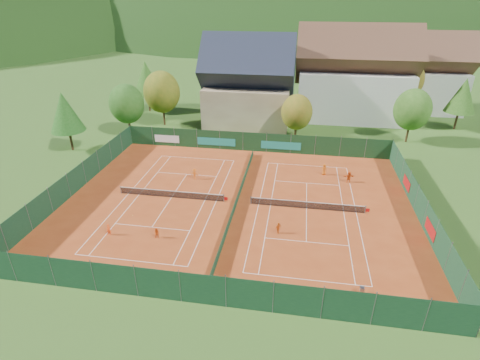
% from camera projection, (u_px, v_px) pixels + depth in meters
% --- Properties ---
extents(ground, '(600.00, 600.00, 0.00)m').
position_uv_depth(ground, '(237.00, 203.00, 43.68)').
color(ground, '#2D541A').
rests_on(ground, ground).
extents(clay_pad, '(40.00, 32.00, 0.01)m').
position_uv_depth(clay_pad, '(237.00, 203.00, 43.67)').
color(clay_pad, '#9D3B17').
rests_on(clay_pad, ground).
extents(court_markings_left, '(11.03, 23.83, 0.00)m').
position_uv_depth(court_markings_left, '(172.00, 197.00, 44.81)').
color(court_markings_left, white).
rests_on(court_markings_left, ground).
extents(court_markings_right, '(11.03, 23.83, 0.00)m').
position_uv_depth(court_markings_right, '(307.00, 208.00, 42.52)').
color(court_markings_right, white).
rests_on(court_markings_right, ground).
extents(tennis_net_left, '(13.30, 0.10, 1.02)m').
position_uv_depth(tennis_net_left, '(172.00, 194.00, 44.57)').
color(tennis_net_left, '#59595B').
rests_on(tennis_net_left, ground).
extents(tennis_net_right, '(13.30, 0.10, 1.02)m').
position_uv_depth(tennis_net_right, '(308.00, 205.00, 42.28)').
color(tennis_net_right, '#59595B').
rests_on(tennis_net_right, ground).
extents(court_divider, '(0.03, 28.80, 1.00)m').
position_uv_depth(court_divider, '(237.00, 199.00, 43.45)').
color(court_divider, '#143821').
rests_on(court_divider, ground).
extents(fence_north, '(40.00, 0.10, 3.00)m').
position_uv_depth(fence_north, '(252.00, 142.00, 57.16)').
color(fence_north, '#133519').
rests_on(fence_north, ground).
extents(fence_south, '(40.00, 0.04, 3.00)m').
position_uv_depth(fence_south, '(203.00, 289.00, 28.91)').
color(fence_south, '#13341D').
rests_on(fence_south, ground).
extents(fence_west, '(0.04, 32.00, 3.00)m').
position_uv_depth(fence_west, '(77.00, 179.00, 45.86)').
color(fence_west, '#143921').
rests_on(fence_west, ground).
extents(fence_east, '(0.09, 32.00, 3.00)m').
position_uv_depth(fence_east, '(420.00, 206.00, 40.19)').
color(fence_east, '#163D23').
rests_on(fence_east, ground).
extents(chalet, '(16.20, 12.00, 16.00)m').
position_uv_depth(chalet, '(248.00, 87.00, 67.52)').
color(chalet, tan).
rests_on(chalet, ground).
extents(hotel_block_a, '(21.60, 11.00, 17.25)m').
position_uv_depth(hotel_block_a, '(354.00, 79.00, 69.74)').
color(hotel_block_a, silver).
rests_on(hotel_block_a, ground).
extents(hotel_block_b, '(17.28, 10.00, 15.50)m').
position_uv_depth(hotel_block_b, '(421.00, 77.00, 75.13)').
color(hotel_block_b, silver).
rests_on(hotel_block_b, ground).
extents(tree_west_front, '(5.72, 5.72, 8.69)m').
position_uv_depth(tree_west_front, '(127.00, 104.00, 61.99)').
color(tree_west_front, '#412817').
rests_on(tree_west_front, ground).
extents(tree_west_mid, '(6.44, 6.44, 9.78)m').
position_uv_depth(tree_west_mid, '(162.00, 92.00, 66.39)').
color(tree_west_mid, '#492D1A').
rests_on(tree_west_mid, ground).
extents(tree_west_back, '(5.60, 5.60, 10.00)m').
position_uv_depth(tree_west_back, '(146.00, 78.00, 73.99)').
color(tree_west_back, '#452E18').
rests_on(tree_west_back, ground).
extents(tree_center, '(5.01, 5.01, 7.60)m').
position_uv_depth(tree_center, '(297.00, 112.00, 60.05)').
color(tree_center, '#442F18').
rests_on(tree_center, ground).
extents(tree_east_front, '(5.72, 5.72, 8.69)m').
position_uv_depth(tree_east_front, '(412.00, 110.00, 58.93)').
color(tree_east_front, '#49341A').
rests_on(tree_east_front, ground).
extents(tree_east_mid, '(5.04, 5.04, 9.00)m').
position_uv_depth(tree_east_mid, '(463.00, 95.00, 64.24)').
color(tree_east_mid, '#432818').
rests_on(tree_east_mid, ground).
extents(tree_west_side, '(5.04, 5.04, 9.00)m').
position_uv_depth(tree_west_side, '(65.00, 112.00, 55.50)').
color(tree_west_side, '#452C18').
rests_on(tree_west_side, ground).
extents(tree_east_back, '(7.15, 7.15, 10.86)m').
position_uv_depth(tree_east_back, '(404.00, 80.00, 72.12)').
color(tree_east_back, '#402C17').
rests_on(tree_east_back, ground).
extents(mountain_backdrop, '(820.00, 530.00, 242.00)m').
position_uv_depth(mountain_backdrop, '(333.00, 89.00, 263.07)').
color(mountain_backdrop, black).
rests_on(mountain_backdrop, ground).
extents(ball_hopper, '(0.34, 0.34, 0.80)m').
position_uv_depth(ball_hopper, '(362.00, 289.00, 30.31)').
color(ball_hopper, slate).
rests_on(ball_hopper, ground).
extents(loose_ball_0, '(0.07, 0.07, 0.07)m').
position_uv_depth(loose_ball_0, '(132.00, 215.00, 41.21)').
color(loose_ball_0, '#CCD833').
rests_on(loose_ball_0, ground).
extents(loose_ball_1, '(0.07, 0.07, 0.07)m').
position_uv_depth(loose_ball_1, '(245.00, 255.00, 35.01)').
color(loose_ball_1, '#CCD833').
rests_on(loose_ball_1, ground).
extents(loose_ball_2, '(0.07, 0.07, 0.07)m').
position_uv_depth(loose_ball_2, '(252.00, 188.00, 46.86)').
color(loose_ball_2, '#CCD833').
rests_on(loose_ball_2, ground).
extents(player_left_near, '(0.47, 0.32, 1.26)m').
position_uv_depth(player_left_near, '(109.00, 230.00, 37.67)').
color(player_left_near, '#EA4A14').
rests_on(player_left_near, ground).
extents(player_left_mid, '(0.60, 0.47, 1.21)m').
position_uv_depth(player_left_mid, '(157.00, 233.00, 37.16)').
color(player_left_mid, '#E55314').
rests_on(player_left_mid, ground).
extents(player_left_far, '(1.04, 0.68, 1.50)m').
position_uv_depth(player_left_far, '(195.00, 174.00, 48.89)').
color(player_left_far, '#DD5C13').
rests_on(player_left_far, ground).
extents(player_right_near, '(0.75, 0.76, 1.29)m').
position_uv_depth(player_right_near, '(278.00, 228.00, 37.92)').
color(player_right_near, '#D55612').
rests_on(player_right_near, ground).
extents(player_right_far_a, '(0.90, 0.78, 1.55)m').
position_uv_depth(player_right_far_a, '(324.00, 169.00, 50.03)').
color(player_right_far_a, orange).
rests_on(player_right_far_a, ground).
extents(player_right_far_b, '(1.47, 0.63, 1.54)m').
position_uv_depth(player_right_far_b, '(349.00, 177.00, 48.03)').
color(player_right_far_b, '#DB5013').
rests_on(player_right_far_b, ground).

